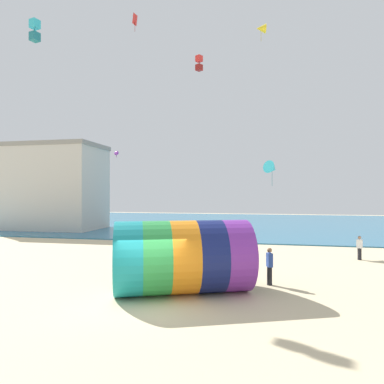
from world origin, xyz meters
The scene contains 13 objects.
ground_plane centered at (0.00, 0.00, 0.00)m, with size 120.00×120.00×0.00m, color beige.
sea centered at (0.00, 36.67, 0.05)m, with size 120.00×40.00×0.10m, color teal.
giant_inflatable_tube centered at (0.83, 1.82, 1.56)m, with size 6.49×5.00×3.12m.
kite_handler centered at (4.51, 3.88, 0.90)m, with size 0.32×0.41×1.74m.
kite_cyan_delta centered at (4.92, 14.99, 6.26)m, with size 1.51×1.56×1.98m.
kite_purple_parafoil centered at (-8.12, 14.86, 7.75)m, with size 0.97×1.18×0.61m.
kite_yellow_delta centered at (4.07, 16.79, 18.20)m, with size 0.92×0.90×1.46m.
kite_cyan_box centered at (-10.22, 6.94, 14.83)m, with size 0.63×0.63×1.46m.
kite_red_box centered at (-1.07, 15.84, 15.32)m, with size 0.64×0.64×1.34m.
kite_red_diamond centered at (-6.73, 15.60, 19.47)m, with size 0.27×0.63×1.52m.
bystander_near_water centered at (10.32, 11.23, 0.78)m, with size 0.41×0.32×1.54m.
bystander_mid_beach centered at (0.73, 10.33, 0.80)m, with size 0.41×0.41×1.58m.
promenade_building centered at (-20.90, 23.88, 5.05)m, with size 12.87×6.93×10.07m.
Camera 1 is at (4.20, -12.56, 4.31)m, focal length 32.00 mm.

